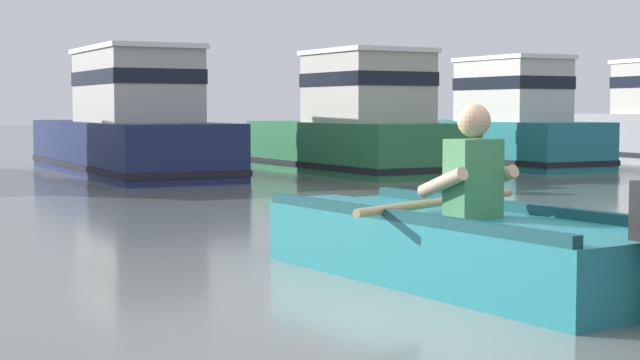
{
  "coord_description": "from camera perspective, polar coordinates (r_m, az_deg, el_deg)",
  "views": [
    {
      "loc": [
        -2.15,
        -5.56,
        1.16
      ],
      "look_at": [
        0.34,
        2.46,
        0.55
      ],
      "focal_mm": 55.65,
      "sensor_mm": 36.0,
      "label": 1
    }
  ],
  "objects": [
    {
      "name": "ground_plane",
      "position": [
        6.07,
        3.83,
        -6.88
      ],
      "size": [
        120.0,
        120.0,
        0.0
      ],
      "primitive_type": "plane",
      "color": "slate"
    },
    {
      "name": "wooden_dock",
      "position": [
        23.52,
        10.43,
        2.59
      ],
      "size": [
        15.45,
        1.64,
        1.21
      ],
      "color": "brown",
      "rests_on": "ground"
    },
    {
      "name": "moored_boat_green",
      "position": [
        17.8,
        2.24,
        3.02
      ],
      "size": [
        3.08,
        5.13,
        2.18
      ],
      "color": "#287042",
      "rests_on": "ground"
    },
    {
      "name": "rowboat_with_person",
      "position": [
        6.77,
        7.52,
        -3.61
      ],
      "size": [
        1.9,
        3.68,
        1.19
      ],
      "color": "#1E727A",
      "rests_on": "ground"
    },
    {
      "name": "moored_boat_teal",
      "position": [
        19.98,
        10.43,
        3.05
      ],
      "size": [
        2.58,
        5.24,
        2.15
      ],
      "color": "#1E727A",
      "rests_on": "ground"
    },
    {
      "name": "mooring_buoy",
      "position": [
        13.83,
        8.58,
        0.44
      ],
      "size": [
        0.54,
        0.54,
        0.54
      ],
      "primitive_type": "sphere",
      "color": "red",
      "rests_on": "ground"
    },
    {
      "name": "moored_boat_navy",
      "position": [
        17.67,
        -10.86,
        2.96
      ],
      "size": [
        3.12,
        6.71,
        2.2
      ],
      "color": "#19234C",
      "rests_on": "ground"
    }
  ]
}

